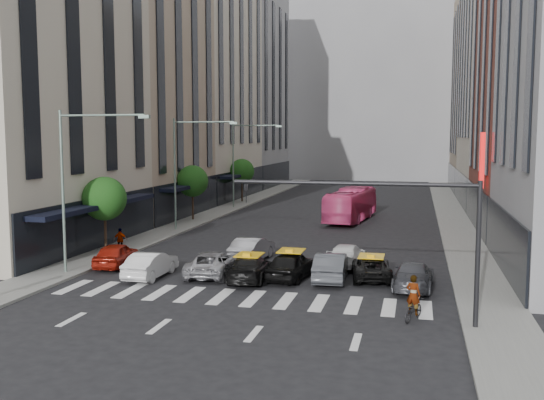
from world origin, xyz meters
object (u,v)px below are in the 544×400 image
Objects in this scene: bus at (351,205)px; streetlamp_far at (242,153)px; car_red at (116,255)px; pedestrian_far at (120,240)px; car_white_front at (151,264)px; taxi_center at (291,265)px; motorcycle at (413,310)px; taxi_left at (249,268)px; streetlamp_mid at (186,159)px; streetlamp_near at (78,170)px.

streetlamp_far is at bearing -21.01° from bus.
car_red is 4.03m from pedestrian_far.
car_white_front is (4.02, -31.54, -5.19)m from streetlamp_far.
car_white_front is at bearing -82.74° from streetlamp_far.
streetlamp_far is at bearing -105.29° from pedestrian_far.
streetlamp_far is at bearing -61.65° from taxi_center.
car_white_front is at bearing 3.64° from motorcycle.
pedestrian_far reaches higher than taxi_left.
motorcycle is (18.10, -20.22, -5.46)m from streetlamp_mid.
bus reaches higher than taxi_center.
taxi_left is (9.49, -14.97, -5.22)m from streetlamp_mid.
car_red is 2.48× the size of motorcycle.
streetlamp_mid is 14.46m from car_red.
streetlamp_far is 5.30× the size of motorcycle.
streetlamp_near is 2.01× the size of taxi_center.
motorcycle is (6.50, -6.10, -0.32)m from taxi_center.
streetlamp_far is at bearing -95.91° from car_red.
taxi_left is (9.49, 1.03, -5.22)m from streetlamp_near.
streetlamp_mid is 5.84× the size of pedestrian_far.
streetlamp_far is 2.08× the size of car_white_front.
car_red is 0.97× the size of car_white_front.
streetlamp_near is 5.30× the size of motorcycle.
bus is at bearing -124.35° from car_red.
pedestrian_far reaches higher than motorcycle.
streetlamp_near reaches higher than taxi_center.
streetlamp_near is at bearing 0.91° from taxi_left.
taxi_left is 24.42m from bus.
taxi_center is 2.91× the size of pedestrian_far.
car_white_front is at bearing -75.51° from streetlamp_mid.
motorcycle is (17.26, -6.75, -0.27)m from car_red.
car_white_front is 2.81× the size of pedestrian_far.
streetlamp_near is 12.83m from taxi_center.
streetlamp_mid reaches higher than bus.
streetlamp_near is 5.83m from car_red.
car_white_front is at bearing 116.46° from pedestrian_far.
streetlamp_mid reaches higher than taxi_left.
car_white_front is 0.40× the size of bus.
streetlamp_far is 14.72m from bus.
streetlamp_mid reaches higher than taxi_center.
car_white_front is (4.02, -15.54, -5.19)m from streetlamp_mid.
pedestrian_far is at bearing -6.84° from motorcycle.
pedestrian_far is (-0.80, -9.80, -4.98)m from streetlamp_mid.
bus is at bearing 36.94° from streetlamp_mid.
bus is at bearing -84.51° from taxi_center.
car_red is at bearing 0.67° from motorcycle.
streetlamp_mid is at bearing -62.92° from taxi_left.
streetlamp_mid reaches higher than car_white_front.
pedestrian_far is at bearing 63.07° from bus.
streetlamp_far reaches higher than taxi_center.
streetlamp_far is (0.00, 16.00, 0.00)m from streetlamp_mid.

